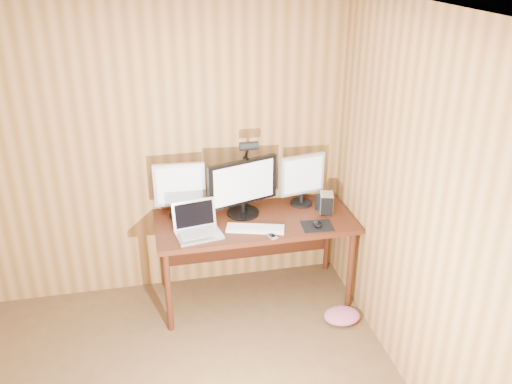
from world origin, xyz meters
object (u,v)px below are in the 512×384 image
object	(u,v)px
monitor_right	(302,178)
mouse	(317,224)
keyboard	(255,228)
desk	(253,229)
desk_lamp	(247,163)
laptop	(197,226)
phone	(272,236)
hard_drive	(326,203)
speaker	(319,202)
monitor_left	(180,189)
monitor_center	(243,186)

from	to	relation	value
monitor_right	mouse	bearing A→B (deg)	-99.56
monitor_right	keyboard	size ratio (longest dim) A/B	0.95
desk	desk_lamp	size ratio (longest dim) A/B	2.45
desk_lamp	laptop	bearing A→B (deg)	-125.83
laptop	phone	distance (m)	0.58
laptop	hard_drive	bearing A→B (deg)	-2.61
monitor_right	hard_drive	world-z (taller)	monitor_right
hard_drive	desk	bearing A→B (deg)	-170.16
monitor_right	mouse	xyz separation A→B (m)	(0.01, -0.41, -0.22)
keyboard	phone	distance (m)	0.17
hard_drive	phone	distance (m)	0.62
laptop	desk	bearing A→B (deg)	12.50
mouse	keyboard	bearing A→B (deg)	177.58
desk	keyboard	xyz separation A→B (m)	(-0.03, -0.24, 0.13)
laptop	hard_drive	distance (m)	1.10
desk	keyboard	world-z (taller)	keyboard
speaker	desk_lamp	bearing A→B (deg)	165.38
keyboard	mouse	distance (m)	0.49
laptop	hard_drive	xyz separation A→B (m)	(1.09, 0.13, 0.02)
keyboard	desk_lamp	xyz separation A→B (m)	(0.02, 0.39, 0.39)
monitor_right	monitor_left	bearing A→B (deg)	169.50
laptop	phone	size ratio (longest dim) A/B	3.38
desk_lamp	monitor_left	bearing A→B (deg)	-158.17
desk_lamp	monitor_right	bearing A→B (deg)	13.83
monitor_right	speaker	size ratio (longest dim) A/B	3.41
monitor_right	hard_drive	size ratio (longest dim) A/B	2.59
speaker	monitor_left	bearing A→B (deg)	174.57
monitor_center	laptop	bearing A→B (deg)	-166.92
phone	speaker	world-z (taller)	speaker
hard_drive	speaker	size ratio (longest dim) A/B	1.32
mouse	desk_lamp	world-z (taller)	desk_lamp
hard_drive	mouse	bearing A→B (deg)	-107.83
laptop	speaker	xyz separation A→B (m)	(1.04, 0.20, 0.00)
mouse	hard_drive	distance (m)	0.27
desk_lamp	desk	bearing A→B (deg)	-67.73
desk	speaker	world-z (taller)	speaker
desk	laptop	size ratio (longest dim) A/B	4.23
monitor_center	hard_drive	world-z (taller)	monitor_center
monitor_center	laptop	world-z (taller)	monitor_center
desk	laptop	xyz separation A→B (m)	(-0.48, -0.19, 0.18)
monitor_center	mouse	bearing A→B (deg)	-49.70
monitor_center	laptop	size ratio (longest dim) A/B	1.57
desk	mouse	world-z (taller)	mouse
monitor_center	hard_drive	xyz separation A→B (m)	(0.68, -0.11, -0.17)
mouse	speaker	distance (m)	0.31
desk	monitor_left	distance (m)	0.69
desk	speaker	bearing A→B (deg)	0.46
monitor_right	mouse	distance (m)	0.46
monitor_left	monitor_right	size ratio (longest dim) A/B	1.03
monitor_left	mouse	size ratio (longest dim) A/B	4.25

